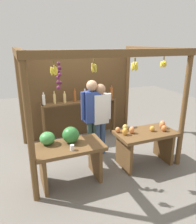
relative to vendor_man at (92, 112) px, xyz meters
name	(u,v)px	position (x,y,z in m)	size (l,w,h in m)	color
ground_plane	(94,152)	(0.07, 0.07, -1.00)	(12.00, 12.00, 0.00)	slate
market_stall	(86,89)	(0.07, 0.54, 0.36)	(2.93, 2.28, 2.28)	brown
fruit_counter_left	(67,150)	(-0.73, -0.70, -0.40)	(1.18, 0.68, 0.99)	brown
fruit_counter_right	(145,140)	(0.84, -0.74, -0.48)	(1.18, 0.64, 0.86)	brown
bottle_shelf_unit	(80,109)	(0.02, 0.88, -0.20)	(1.88, 0.22, 1.36)	brown
vendor_man	(92,112)	(0.00, 0.00, 0.00)	(0.48, 0.22, 1.66)	#2F4842
vendor_woman	(100,114)	(0.18, -0.03, -0.06)	(0.48, 0.21, 1.58)	#3A537E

